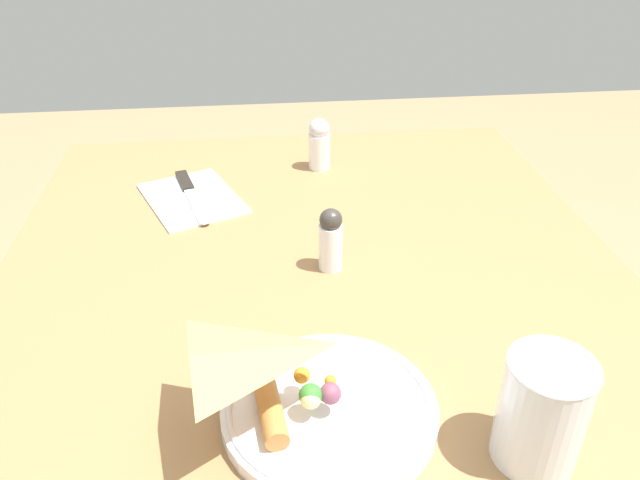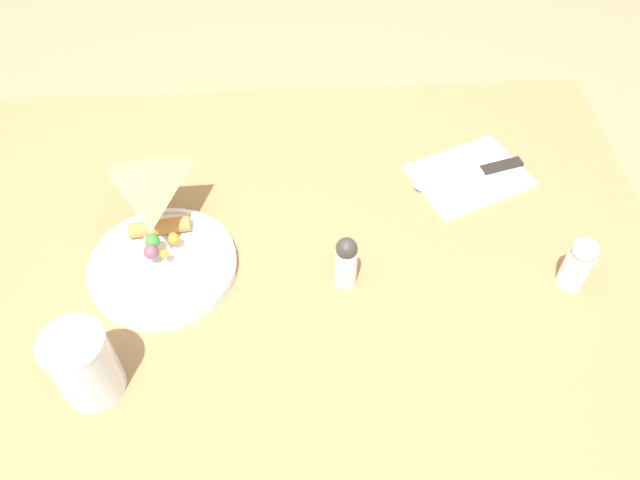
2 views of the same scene
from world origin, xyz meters
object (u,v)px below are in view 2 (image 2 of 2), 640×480
object	(u,v)px
milk_glass	(84,366)
salt_shaker	(579,263)
plate_pizza	(162,263)
dining_table	(267,306)
butter_knife	(475,173)
napkin_folded	(469,176)
pepper_shaker	(346,261)

from	to	relation	value
milk_glass	salt_shaker	world-z (taller)	milk_glass
plate_pizza	dining_table	bearing A→B (deg)	175.15
butter_knife	salt_shaker	world-z (taller)	salt_shaker
dining_table	milk_glass	xyz separation A→B (m)	(0.22, 0.18, 0.15)
plate_pizza	napkin_folded	distance (m)	0.53
milk_glass	pepper_shaker	bearing A→B (deg)	-155.98
dining_table	pepper_shaker	size ratio (longest dim) A/B	13.41
butter_knife	pepper_shaker	xyz separation A→B (m)	(0.24, 0.21, 0.04)
plate_pizza	pepper_shaker	size ratio (longest dim) A/B	2.39
milk_glass	napkin_folded	world-z (taller)	milk_glass
dining_table	butter_knife	bearing A→B (deg)	-152.97
butter_knife	salt_shaker	xyz separation A→B (m)	(-0.09, 0.23, 0.04)
dining_table	butter_knife	distance (m)	0.42
milk_glass	plate_pizza	bearing A→B (deg)	-110.12
plate_pizza	napkin_folded	size ratio (longest dim) A/B	0.98
salt_shaker	dining_table	bearing A→B (deg)	-5.63
milk_glass	salt_shaker	bearing A→B (deg)	-169.01
pepper_shaker	napkin_folded	bearing A→B (deg)	-138.16
pepper_shaker	milk_glass	bearing A→B (deg)	24.02
milk_glass	salt_shaker	size ratio (longest dim) A/B	1.20
butter_knife	plate_pizza	bearing A→B (deg)	3.25
dining_table	plate_pizza	bearing A→B (deg)	-4.85
napkin_folded	milk_glass	bearing A→B (deg)	32.07
butter_knife	pepper_shaker	bearing A→B (deg)	25.68
milk_glass	napkin_folded	bearing A→B (deg)	-147.93
plate_pizza	salt_shaker	bearing A→B (deg)	174.56
napkin_folded	pepper_shaker	world-z (taller)	pepper_shaker
pepper_shaker	salt_shaker	bearing A→B (deg)	176.35
butter_knife	pepper_shaker	world-z (taller)	pepper_shaker
milk_glass	butter_knife	world-z (taller)	milk_glass
plate_pizza	salt_shaker	world-z (taller)	salt_shaker
dining_table	salt_shaker	world-z (taller)	salt_shaker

